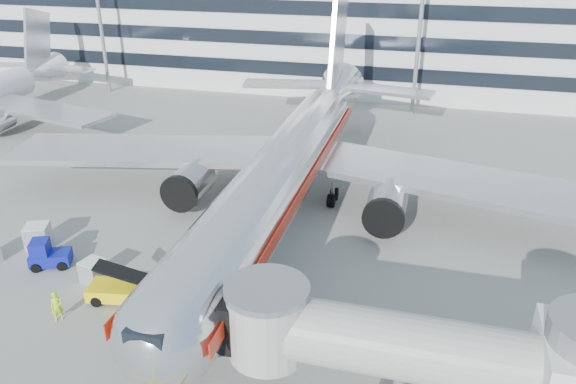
% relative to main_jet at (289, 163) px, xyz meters
% --- Properties ---
extents(ground, '(180.00, 180.00, 0.00)m').
position_rel_main_jet_xyz_m(ground, '(0.00, -11.72, -4.23)').
color(ground, gray).
rests_on(ground, ground).
extents(lead_in_line, '(0.25, 70.00, 0.01)m').
position_rel_main_jet_xyz_m(lead_in_line, '(0.00, -1.72, -4.23)').
color(lead_in_line, yellow).
rests_on(lead_in_line, ground).
extents(main_jet, '(50.95, 48.70, 16.06)m').
position_rel_main_jet_xyz_m(main_jet, '(0.00, 0.00, 0.00)').
color(main_jet, silver).
rests_on(main_jet, ground).
extents(jet_bridge, '(17.80, 4.50, 7.00)m').
position_rel_main_jet_xyz_m(jet_bridge, '(12.18, -19.72, -0.36)').
color(jet_bridge, silver).
rests_on(jet_bridge, ground).
extents(terminal, '(150.00, 24.25, 15.60)m').
position_rel_main_jet_xyz_m(terminal, '(0.00, 46.23, 3.57)').
color(terminal, silver).
rests_on(terminal, ground).
extents(belt_loader, '(5.44, 2.68, 2.54)m').
position_rel_main_jet_xyz_m(belt_loader, '(-6.37, -14.61, -3.51)').
color(belt_loader, yellow).
rests_on(belt_loader, ground).
extents(baggage_tug, '(3.01, 2.48, 1.98)m').
position_rel_main_jet_xyz_m(baggage_tug, '(-13.79, -12.51, -3.37)').
color(baggage_tug, '#0C158D').
rests_on(baggage_tug, ground).
extents(cargo_container_left, '(2.10, 2.10, 1.72)m').
position_rel_main_jet_xyz_m(cargo_container_left, '(-16.15, -10.41, -3.37)').
color(cargo_container_left, silver).
rests_on(cargo_container_left, ground).
extents(cargo_container_front, '(1.66, 1.66, 1.47)m').
position_rel_main_jet_xyz_m(cargo_container_front, '(-9.76, -13.26, -3.50)').
color(cargo_container_front, silver).
rests_on(cargo_container_front, ground).
extents(ramp_worker, '(0.84, 0.81, 1.93)m').
position_rel_main_jet_xyz_m(ramp_worker, '(-9.43, -17.51, -3.27)').
color(ramp_worker, '#BCE818').
rests_on(ramp_worker, ground).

